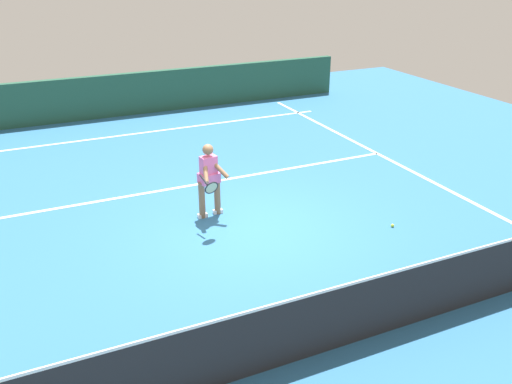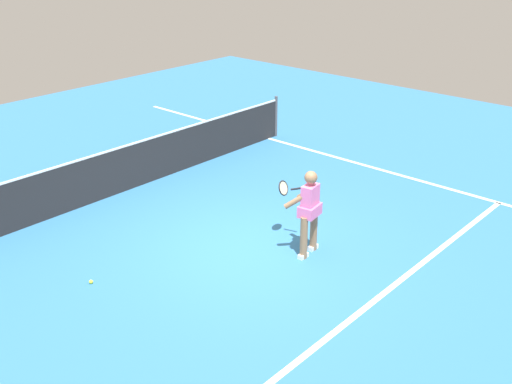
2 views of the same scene
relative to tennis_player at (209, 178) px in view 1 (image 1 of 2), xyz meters
The scene contains 8 objects.
ground_plane 1.33m from the tennis_player, 122.13° to the left, with size 24.74×24.74×0.00m, color teal.
court_back_wall 8.37m from the tennis_player, 93.72° to the right, with size 14.76×0.24×1.37m, color #23513D.
baseline_marking 6.23m from the tennis_player, 95.05° to the right, with size 10.76×0.10×0.01m, color white.
service_line_marking 1.97m from the tennis_player, 107.77° to the right, with size 9.76×0.10×0.01m, color white.
sideline_left_marking 5.55m from the tennis_player, behind, with size 0.10×17.03×0.01m, color white.
court_net 4.65m from the tennis_player, 96.73° to the left, with size 10.44×0.08×1.10m.
tennis_player is the anchor object (origin of this frame).
tennis_ball_near 3.78m from the tennis_player, 147.56° to the left, with size 0.07×0.07×0.07m, color #D1E533.
Camera 1 is at (3.94, 8.80, 5.04)m, focal length 38.54 mm.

